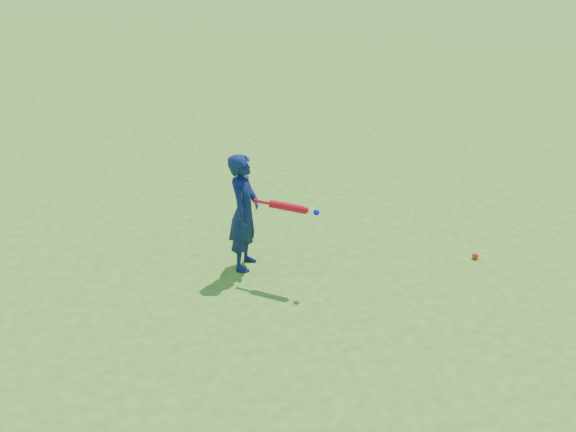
{
  "coord_description": "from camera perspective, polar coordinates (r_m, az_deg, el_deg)",
  "views": [
    {
      "loc": [
        0.01,
        -5.45,
        3.35
      ],
      "look_at": [
        0.9,
        0.26,
        0.68
      ],
      "focal_mm": 40.0,
      "sensor_mm": 36.0,
      "label": 1
    }
  ],
  "objects": [
    {
      "name": "ground",
      "position": [
        6.4,
        -7.71,
        -7.06
      ],
      "size": [
        80.0,
        80.0,
        0.0
      ],
      "primitive_type": "plane",
      "color": "#3F771C",
      "rests_on": "ground"
    },
    {
      "name": "child",
      "position": [
        6.6,
        -3.94,
        0.34
      ],
      "size": [
        0.45,
        0.54,
        1.26
      ],
      "primitive_type": "imported",
      "rotation": [
        0.0,
        0.0,
        1.2
      ],
      "color": "#0E1A44",
      "rests_on": "ground"
    },
    {
      "name": "ground_ball_red",
      "position": [
        7.28,
        16.3,
        -3.42
      ],
      "size": [
        0.07,
        0.07,
        0.07
      ],
      "primitive_type": "sphere",
      "color": "red",
      "rests_on": "ground"
    },
    {
      "name": "bat_swing",
      "position": [
        6.27,
        0.2,
        0.77
      ],
      "size": [
        0.6,
        0.43,
        0.08
      ],
      "rotation": [
        0.0,
        0.0,
        -0.59
      ],
      "color": "red",
      "rests_on": "ground"
    }
  ]
}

